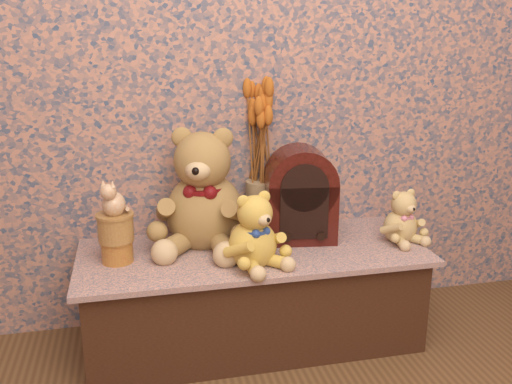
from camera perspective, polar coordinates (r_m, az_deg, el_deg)
display_shelf at (r=2.19m, az=-0.29°, el=-10.50°), size 1.29×0.53×0.38m
teddy_large at (r=2.11m, az=-5.32°, el=0.98°), size 0.51×0.56×0.49m
teddy_medium at (r=1.94m, az=-0.34°, el=-3.52°), size 0.31×0.34×0.28m
teddy_small at (r=2.24m, az=14.59°, el=-2.12°), size 0.22×0.25×0.22m
cathedral_radio at (r=2.17m, az=4.54°, el=-0.17°), size 0.29×0.23×0.37m
ceramic_vase at (r=2.28m, az=0.54°, el=-1.42°), size 0.16×0.16×0.21m
dried_stalks at (r=2.20m, az=0.56°, el=6.44°), size 0.24×0.24×0.42m
biscuit_tin_lower at (r=2.05m, az=-13.96°, el=-5.86°), size 0.12×0.12×0.08m
biscuit_tin_upper at (r=2.02m, az=-14.13°, el=-3.53°), size 0.13×0.13×0.10m
cat_figurine at (r=1.99m, az=-14.36°, el=-0.42°), size 0.13×0.14×0.13m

